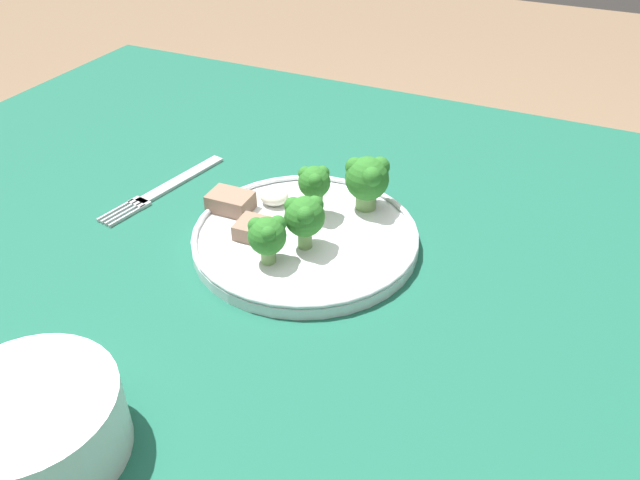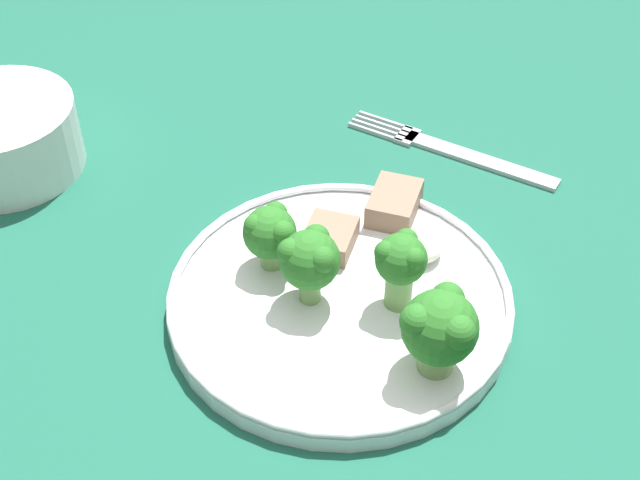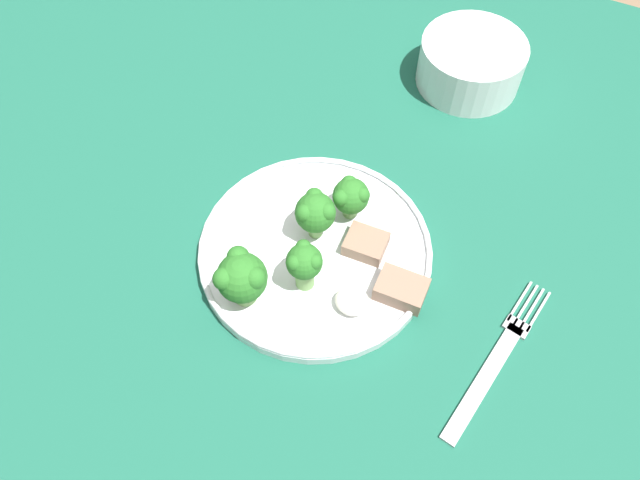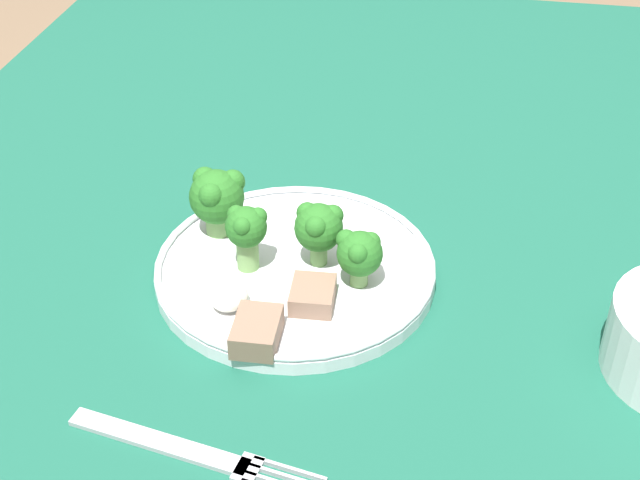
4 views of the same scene
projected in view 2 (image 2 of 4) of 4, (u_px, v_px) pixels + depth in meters
name	position (u px, v px, depth m)	size (l,w,h in m)	color
table	(245.00, 411.00, 0.67)	(1.30, 1.00, 0.71)	#195642
dinner_plate	(340.00, 299.00, 0.62)	(0.24, 0.24, 0.02)	white
fork	(453.00, 151.00, 0.76)	(0.05, 0.19, 0.00)	#B2B2B7
cream_bowl	(1.00, 139.00, 0.73)	(0.13, 0.13, 0.06)	white
broccoli_floret_near_rim_left	(310.00, 259.00, 0.59)	(0.04, 0.04, 0.06)	#709E56
broccoli_floret_center_left	(401.00, 262.00, 0.59)	(0.04, 0.04, 0.06)	#709E56
broccoli_floret_back_left	(273.00, 233.00, 0.62)	(0.04, 0.04, 0.05)	#709E56
broccoli_floret_front_left	(440.00, 327.00, 0.55)	(0.05, 0.05, 0.06)	#709E56
meat_slice_front_slice	(394.00, 203.00, 0.68)	(0.05, 0.04, 0.02)	#846651
meat_slice_middle_slice	(330.00, 238.00, 0.65)	(0.04, 0.04, 0.02)	#846651
sauce_dollop	(422.00, 246.00, 0.64)	(0.03, 0.03, 0.02)	silver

